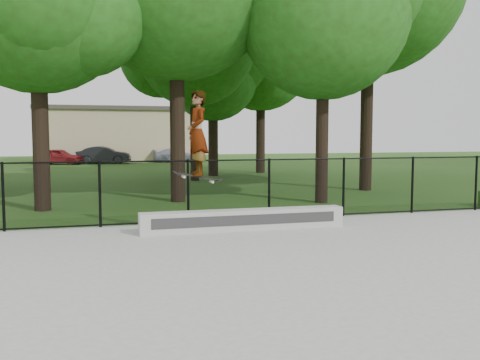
{
  "coord_description": "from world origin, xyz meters",
  "views": [
    {
      "loc": [
        -4.21,
        -6.38,
        2.14
      ],
      "look_at": [
        -1.22,
        4.2,
        1.2
      ],
      "focal_mm": 40.0,
      "sensor_mm": 36.0,
      "label": 1
    }
  ],
  "objects_px": {
    "car_c": "(177,155)",
    "skater_airborne": "(197,135)",
    "grind_ledge": "(244,220)",
    "car_b": "(104,155)",
    "car_a": "(59,157)"
  },
  "relations": [
    {
      "from": "car_b",
      "to": "car_c",
      "type": "xyz_separation_m",
      "value": [
        5.48,
        0.51,
        -0.11
      ]
    },
    {
      "from": "car_b",
      "to": "car_c",
      "type": "distance_m",
      "value": 5.5
    },
    {
      "from": "grind_ledge",
      "to": "car_b",
      "type": "height_order",
      "value": "car_b"
    },
    {
      "from": "skater_airborne",
      "to": "car_c",
      "type": "bearing_deg",
      "value": 81.75
    },
    {
      "from": "car_c",
      "to": "car_b",
      "type": "bearing_deg",
      "value": 99.85
    },
    {
      "from": "car_c",
      "to": "skater_airborne",
      "type": "xyz_separation_m",
      "value": [
        -4.33,
        -29.88,
        1.61
      ]
    },
    {
      "from": "grind_ledge",
      "to": "skater_airborne",
      "type": "height_order",
      "value": "skater_airborne"
    },
    {
      "from": "car_a",
      "to": "car_b",
      "type": "height_order",
      "value": "car_b"
    },
    {
      "from": "car_a",
      "to": "skater_airborne",
      "type": "xyz_separation_m",
      "value": [
        4.24,
        -29.06,
        1.57
      ]
    },
    {
      "from": "car_a",
      "to": "car_b",
      "type": "relative_size",
      "value": 0.96
    },
    {
      "from": "grind_ledge",
      "to": "car_a",
      "type": "xyz_separation_m",
      "value": [
        -5.29,
        28.95,
        0.29
      ]
    },
    {
      "from": "car_a",
      "to": "skater_airborne",
      "type": "relative_size",
      "value": 1.72
    },
    {
      "from": "car_a",
      "to": "skater_airborne",
      "type": "bearing_deg",
      "value": -151.28
    },
    {
      "from": "grind_ledge",
      "to": "car_b",
      "type": "bearing_deg",
      "value": 94.29
    },
    {
      "from": "car_a",
      "to": "grind_ledge",
      "type": "bearing_deg",
      "value": -149.23
    }
  ]
}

